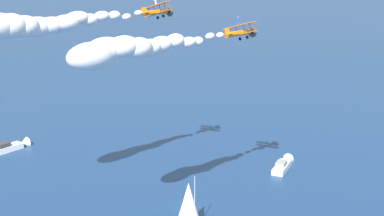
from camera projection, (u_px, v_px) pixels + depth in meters
The scene contains 10 objects.
ground_plane at pixel (188, 207), 119.58m from camera, with size 2000.00×2000.00×0.00m, color navy.
motorboat_near_centre at pixel (283, 165), 139.96m from camera, with size 6.68×10.47×2.99m.
motorboat_far_port at pixel (11, 147), 151.93m from camera, with size 9.31×10.16×3.19m.
sailboat_ahead at pixel (189, 208), 107.49m from camera, with size 9.03×5.33×11.37m.
biplane_lead at pixel (157, 11), 115.98m from camera, with size 6.77×6.61×3.87m.
wingwalker_lead at pixel (155, 0), 115.85m from camera, with size 1.02×1.18×1.51m.
smoke_trail_lead at pixel (29, 25), 98.47m from camera, with size 28.07×25.10×5.96m.
biplane_wingman at pixel (240, 32), 105.64m from camera, with size 6.77×6.61×3.87m.
wingwalker_wingman at pixel (238, 20), 105.51m from camera, with size 0.70×0.80×1.78m.
smoke_trail_wingman at pixel (122, 50), 89.41m from camera, with size 25.78×22.71×5.61m.
Camera 1 is at (-1.61, -109.46, 52.14)m, focal length 55.60 mm.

